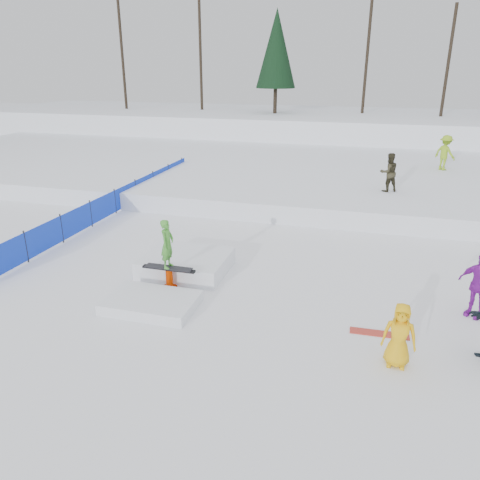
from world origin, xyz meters
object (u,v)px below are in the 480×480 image
(walker_olive, at_px, (389,172))
(walker_ygreen, at_px, (445,153))
(spectator_yellow, at_px, (399,335))
(jib_rail_feature, at_px, (177,271))
(spectator_purple, at_px, (479,285))
(safety_fence, at_px, (115,201))

(walker_olive, distance_m, walker_ygreen, 6.37)
(spectator_yellow, relative_size, jib_rail_feature, 0.34)
(walker_olive, distance_m, jib_rail_feature, 11.56)
(spectator_yellow, bearing_deg, spectator_purple, 56.94)
(safety_fence, distance_m, walker_olive, 12.19)
(spectator_yellow, bearing_deg, safety_fence, 146.99)
(walker_ygreen, bearing_deg, walker_olive, 106.55)
(safety_fence, xyz_separation_m, spectator_purple, (13.58, -5.54, 0.33))
(walker_olive, xyz_separation_m, walker_ygreen, (2.97, 5.63, 0.07))
(jib_rail_feature, bearing_deg, walker_olive, 57.82)
(spectator_yellow, bearing_deg, jib_rail_feature, 159.66)
(spectator_purple, bearing_deg, walker_olive, 137.84)
(spectator_yellow, height_order, jib_rail_feature, jib_rail_feature)
(walker_ygreen, bearing_deg, spectator_yellow, 125.44)
(spectator_purple, relative_size, jib_rail_feature, 0.40)
(walker_ygreen, relative_size, spectator_yellow, 1.26)
(walker_olive, xyz_separation_m, spectator_purple, (2.14, -9.59, -0.78))
(walker_olive, height_order, spectator_purple, walker_olive)
(walker_olive, relative_size, spectator_yellow, 1.17)
(spectator_purple, bearing_deg, walker_ygreen, 122.13)
(safety_fence, height_order, spectator_yellow, spectator_yellow)
(jib_rail_feature, bearing_deg, spectator_yellow, -23.01)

